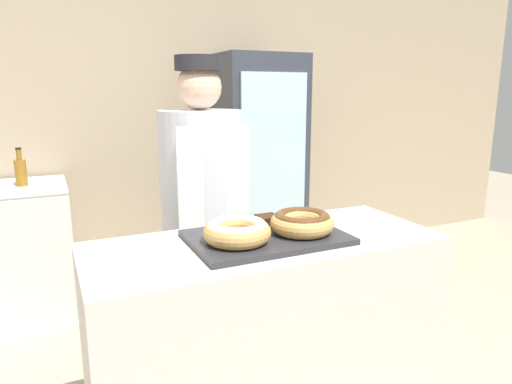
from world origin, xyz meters
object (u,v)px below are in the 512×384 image
at_px(serving_tray, 266,237).
at_px(brownie_back_right, 268,219).
at_px(donut_light_glaze, 237,230).
at_px(beverage_fridge, 256,169).
at_px(brownie_back_left, 234,223).
at_px(bottle_amber, 21,171).
at_px(baker_person, 203,217).
at_px(donut_chocolate_glaze, 302,222).

height_order(serving_tray, brownie_back_right, brownie_back_right).
relative_size(donut_light_glaze, beverage_fridge, 0.15).
relative_size(brownie_back_right, beverage_fridge, 0.05).
bearing_deg(brownie_back_left, brownie_back_right, 0.00).
bearing_deg(brownie_back_left, serving_tray, -62.13).
distance_m(serving_tray, brownie_back_right, 0.17).
height_order(beverage_fridge, bottle_amber, beverage_fridge).
bearing_deg(brownie_back_right, baker_person, 108.93).
relative_size(brownie_back_left, brownie_back_right, 1.00).
relative_size(serving_tray, baker_person, 0.37).
bearing_deg(brownie_back_right, donut_chocolate_glaze, -71.37).
height_order(baker_person, bottle_amber, baker_person).
distance_m(brownie_back_left, brownie_back_right, 0.16).
height_order(donut_chocolate_glaze, brownie_back_left, donut_chocolate_glaze).
height_order(brownie_back_left, baker_person, baker_person).
xyz_separation_m(brownie_back_left, brownie_back_right, (0.16, 0.00, 0.00)).
height_order(donut_light_glaze, brownie_back_left, donut_light_glaze).
bearing_deg(donut_chocolate_glaze, baker_person, 108.84).
xyz_separation_m(baker_person, bottle_amber, (-0.87, 1.14, 0.13)).
relative_size(serving_tray, donut_chocolate_glaze, 2.35).
relative_size(donut_light_glaze, baker_person, 0.16).
height_order(serving_tray, donut_light_glaze, donut_light_glaze).
relative_size(brownie_back_right, baker_person, 0.05).
height_order(brownie_back_right, beverage_fridge, beverage_fridge).
bearing_deg(beverage_fridge, bottle_amber, -179.92).
bearing_deg(baker_person, beverage_fridge, 53.86).
bearing_deg(brownie_back_right, serving_tray, -117.87).
distance_m(donut_light_glaze, bottle_amber, 1.95).
relative_size(baker_person, beverage_fridge, 0.94).
xyz_separation_m(serving_tray, beverage_fridge, (0.76, 1.74, -0.04)).
xyz_separation_m(brownie_back_left, baker_person, (0.01, 0.45, -0.09)).
bearing_deg(donut_chocolate_glaze, serving_tray, 165.35).
distance_m(donut_light_glaze, brownie_back_left, 0.20).
height_order(donut_chocolate_glaze, beverage_fridge, beverage_fridge).
xyz_separation_m(donut_light_glaze, beverage_fridge, (0.91, 1.78, -0.10)).
bearing_deg(bottle_amber, brownie_back_right, -57.22).
bearing_deg(brownie_back_left, beverage_fridge, 62.07).
xyz_separation_m(donut_light_glaze, donut_chocolate_glaze, (0.29, 0.00, 0.00)).
relative_size(brownie_back_left, baker_person, 0.05).
bearing_deg(beverage_fridge, brownie_back_right, -113.23).
xyz_separation_m(donut_chocolate_glaze, brownie_back_left, (-0.22, 0.19, -0.03)).
bearing_deg(donut_light_glaze, baker_person, 83.60).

